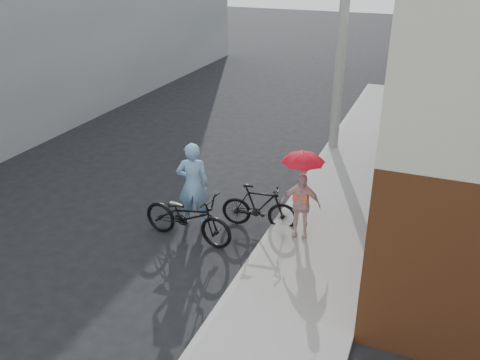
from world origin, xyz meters
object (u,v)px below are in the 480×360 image
Objects in this scene: bike_right at (259,207)px; planter at (383,195)px; officer at (193,185)px; kimono_woman at (300,204)px; utility_pole at (343,31)px; bike_left at (188,216)px.

planter is (2.38, 2.15, -0.28)m from bike_right.
officer is 1.37× the size of kimono_woman.
utility_pole is 4.16× the size of bike_right.
utility_pole is 4.84m from planter.
planter is at bearing -55.24° from bike_right.
bike_left is 1.24× the size of bike_right.
officer reaches higher than bike_right.
officer is at bearing -145.88° from planter.
bike_left is at bearing -105.45° from utility_pole.
officer is 2.36m from kimono_woman.
bike_right is (1.39, 0.40, -0.46)m from officer.
bike_right is 1.19× the size of kimono_woman.
bike_left reaches higher than bike_right.
officer is at bearing 20.39° from bike_left.
utility_pole is 6.42m from officer.
officer is 0.93× the size of bike_left.
utility_pole is 4.96× the size of kimono_woman.
planter is (3.60, 3.18, -0.32)m from bike_left.
bike_right is 1.01m from kimono_woman.
bike_left is 2.35m from kimono_woman.
utility_pole is 3.36× the size of bike_left.
bike_left is 1.59m from bike_right.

